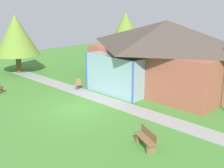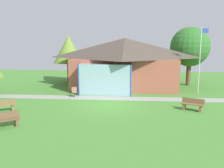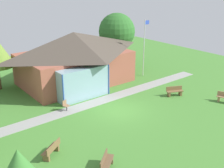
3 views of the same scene
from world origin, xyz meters
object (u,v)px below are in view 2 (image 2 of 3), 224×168
Objects in this scene: bench_front_left at (6,121)px; tree_behind_pavilion_right at (190,47)px; flagpole at (200,58)px; patio_chair_west at (74,92)px; tree_behind_pavilion_left at (69,50)px; pavilion at (124,62)px; bench_mid_left at (4,106)px; bench_mid_right at (193,105)px.

bench_front_left is 0.23× the size of tree_behind_pavilion_right.
tree_behind_pavilion_right reaches higher than flagpole.
tree_behind_pavilion_left is at bearing -92.13° from patio_chair_west.
pavilion is 12.70m from bench_mid_left.
bench_front_left and bench_mid_right have the same top height.
tree_behind_pavilion_right reaches higher than bench_mid_left.
bench_mid_right is (5.16, -8.33, -2.22)m from pavilion.
bench_mid_right is 16.68m from tree_behind_pavilion_left.
tree_behind_pavilion_right is at bearing 6.11° from bench_mid_left.
flagpole is at bearing 172.83° from patio_chair_west.
patio_chair_west is at bearing -146.85° from tree_behind_pavilion_right.
bench_mid_left is at bearing -98.89° from bench_front_left.
bench_mid_left is 0.24× the size of tree_behind_pavilion_right.
pavilion is 2.07× the size of tree_behind_pavilion_left.
pavilion is 7.34m from tree_behind_pavilion_right.
flagpole is at bearing -19.96° from pavilion.
bench_mid_left and bench_front_left have the same top height.
pavilion is at bearing -33.79° from bench_mid_right.
tree_behind_pavilion_left reaches higher than pavilion.
bench_front_left is at bearing -140.95° from flagpole.
tree_behind_pavilion_left is at bearing -126.77° from bench_front_left.
tree_behind_pavilion_left reaches higher than patio_chair_west.
pavilion is at bearing -163.71° from tree_behind_pavilion_right.
flagpole reaches higher than patio_chair_west.
patio_chair_west is 0.16× the size of tree_behind_pavilion_left.
flagpole reaches higher than bench_mid_left.
tree_behind_pavilion_left is (-2.66, 8.04, 3.37)m from patio_chair_west.
bench_mid_left is 1.74× the size of patio_chair_west.
flagpole is 16.72m from bench_front_left.
pavilion is 7.45× the size of bench_mid_left.
tree_behind_pavilion_left is (-0.77, 15.85, 3.38)m from bench_front_left.
tree_behind_pavilion_left is (-13.53, 0.95, -0.34)m from tree_behind_pavilion_right.
bench_mid_right is at bearing -58.23° from pavilion.
tree_behind_pavilion_left is (0.99, 12.88, 3.38)m from bench_mid_left.
tree_behind_pavilion_left is at bearing 158.00° from flagpole.
pavilion is 7.19× the size of bench_mid_right.
patio_chair_west is 9.12m from tree_behind_pavilion_left.
flagpole is at bearing -89.66° from tree_behind_pavilion_right.
patio_chair_west is 0.14× the size of tree_behind_pavilion_right.
pavilion reaches higher than patio_chair_west.
bench_front_left is 0.27× the size of tree_behind_pavilion_left.
bench_mid_left is (-7.62, -9.92, -2.22)m from pavilion.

